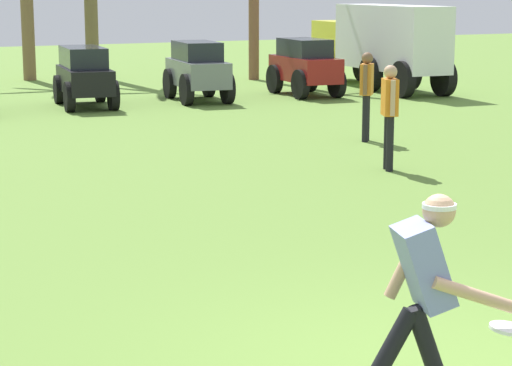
# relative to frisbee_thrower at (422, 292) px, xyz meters

# --- Properties ---
(frisbee_thrower) EXTENTS (1.02, 0.65, 1.43)m
(frisbee_thrower) POSITION_rel_frisbee_thrower_xyz_m (0.00, 0.00, 0.00)
(frisbee_thrower) COLOR black
(frisbee_thrower) RESTS_ON ground_plane
(frisbee_in_flight) EXTENTS (0.33, 0.33, 0.05)m
(frisbee_in_flight) POSITION_rel_frisbee_thrower_xyz_m (0.43, -0.33, -0.20)
(frisbee_in_flight) COLOR white
(teammate_near_sideline) EXTENTS (0.37, 0.42, 1.56)m
(teammate_near_sideline) POSITION_rel_frisbee_thrower_xyz_m (5.77, 9.84, 0.14)
(teammate_near_sideline) COLOR black
(teammate_near_sideline) RESTS_ON ground_plane
(teammate_midfield) EXTENTS (0.31, 0.48, 1.56)m
(teammate_midfield) POSITION_rel_frisbee_thrower_xyz_m (4.56, 7.29, 0.14)
(teammate_midfield) COLOR black
(teammate_midfield) RESTS_ON ground_plane
(parked_car_slot_d) EXTENTS (1.42, 2.50, 1.34)m
(parked_car_slot_d) POSITION_rel_frisbee_thrower_xyz_m (2.78, 16.98, -0.08)
(parked_car_slot_d) COLOR black
(parked_car_slot_d) RESTS_ON ground_plane
(parked_car_slot_e) EXTENTS (1.42, 2.45, 1.40)m
(parked_car_slot_e) POSITION_rel_frisbee_thrower_xyz_m (5.52, 16.91, -0.06)
(parked_car_slot_e) COLOR slate
(parked_car_slot_e) RESTS_ON ground_plane
(parked_car_slot_f) EXTENTS (1.30, 2.41, 1.40)m
(parked_car_slot_f) POSITION_rel_frisbee_thrower_xyz_m (8.39, 16.87, -0.06)
(parked_car_slot_f) COLOR maroon
(parked_car_slot_f) RESTS_ON ground_plane
(box_truck) EXTENTS (1.77, 5.97, 2.20)m
(box_truck) POSITION_rel_frisbee_thrower_xyz_m (10.99, 17.48, 0.43)
(box_truck) COLOR yellow
(box_truck) RESTS_ON ground_plane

